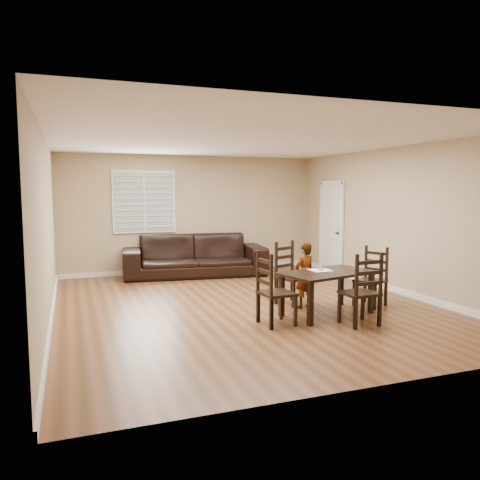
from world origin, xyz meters
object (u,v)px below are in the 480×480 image
Objects in this scene: chair_far at (365,293)px; child at (305,275)px; dining_table at (327,278)px; sofa at (195,255)px; chair_near at (287,275)px; chair_left at (269,292)px; chair_right at (374,278)px; donut at (321,269)px.

child is at bearing -79.89° from chair_far.
sofa reaches higher than dining_table.
dining_table is at bearing -68.17° from sofa.
child reaches higher than chair_near.
child is (0.95, 0.74, 0.05)m from chair_left.
child is 0.34× the size of sofa.
chair_far reaches higher than chair_right.
chair_far is at bearing -68.68° from sofa.
sofa is at bearing -89.35° from child.
donut is at bearing 91.99° from child.
chair_right is 1.11m from donut.
child reaches higher than chair_far.
child is (-1.18, 0.22, 0.09)m from chair_right.
donut is (-0.02, 0.16, 0.11)m from dining_table.
chair_near reaches higher than chair_right.
dining_table is at bearing -81.57° from chair_left.
chair_left reaches higher than sofa.
chair_far is at bearing -116.84° from chair_left.
dining_table is 1.48× the size of child.
chair_near is (-0.24, 0.89, -0.10)m from dining_table.
dining_table is 0.50× the size of sofa.
donut is at bearing -96.45° from chair_near.
chair_right is 0.92× the size of child.
chair_near is at bearing 91.28° from dining_table.
chair_near is 1.41m from chair_left.
sofa is at bearing -77.97° from chair_far.
chair_far is 1.37m from chair_right.
chair_far is (0.16, -0.76, -0.10)m from dining_table.
chair_right is at bearing 6.50° from donut.
chair_left reaches higher than donut.
sofa is at bearing 105.35° from donut.
chair_near is 3.16m from sofa.
dining_table is 0.20m from donut.
donut is (1.05, 0.40, 0.21)m from chair_left.
chair_right is (1.29, -0.61, -0.03)m from chair_near.
chair_far is 1.00× the size of chair_left.
sofa is (-1.06, 3.94, -0.12)m from dining_table.
chair_right is (0.90, 1.04, -0.03)m from chair_far.
child is at bearing 106.56° from donut.
chair_left is (-0.84, -1.13, -0.00)m from chair_near.
dining_table is at bearing 89.13° from child.
chair_near is at bearing 106.57° from donut.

